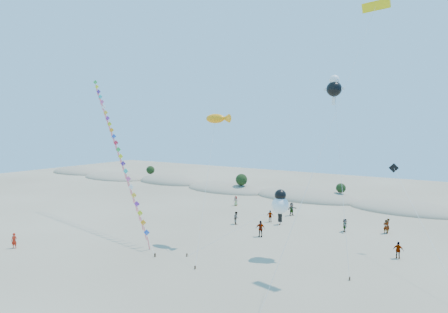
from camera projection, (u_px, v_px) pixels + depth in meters
ground at (89, 297)px, 27.70m from camera, size 160.00×160.00×0.00m
dune_ridge at (311, 198)px, 65.00m from camera, size 145.30×11.49×5.57m
kite_train at (116, 144)px, 47.05m from camera, size 23.18×11.85×19.88m
fish_kite at (218, 119)px, 40.20m from camera, size 4.42×8.57×13.93m
cartoon_kite_low at (280, 203)px, 35.68m from camera, size 8.47×5.64×6.60m
cartoon_kite_high at (334, 88)px, 36.48m from camera, size 4.58×7.16×17.59m
parafoil_kite at (374, 11)px, 31.39m from camera, size 4.98×15.12×23.18m
dark_kite at (410, 199)px, 33.93m from camera, size 7.18×12.25×8.89m
flyer_foreground at (14, 241)px, 38.59m from camera, size 0.69×0.63×1.59m
beachgoers at (297, 219)px, 47.31m from camera, size 26.02×13.29×1.84m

